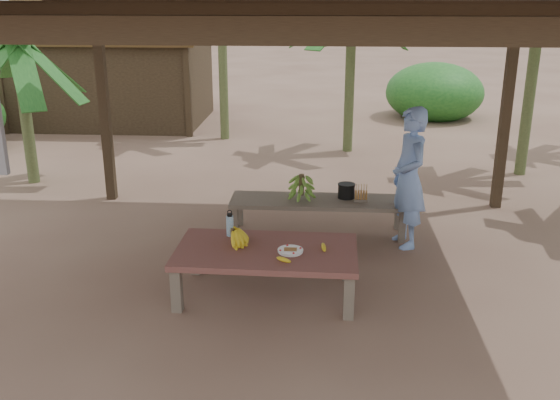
# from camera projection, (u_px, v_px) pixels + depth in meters

# --- Properties ---
(ground) EXTENTS (80.00, 80.00, 0.00)m
(ground) POSITION_uv_depth(u_px,v_px,m) (292.00, 269.00, 6.94)
(ground) COLOR brown
(ground) RESTS_ON ground
(pavilion) EXTENTS (6.60, 5.60, 2.95)m
(pavilion) POSITION_uv_depth(u_px,v_px,m) (293.00, 8.00, 6.04)
(pavilion) COLOR black
(pavilion) RESTS_ON ground
(work_table) EXTENTS (1.82, 1.04, 0.50)m
(work_table) POSITION_uv_depth(u_px,v_px,m) (266.00, 255.00, 6.22)
(work_table) COLOR brown
(work_table) RESTS_ON ground
(bench) EXTENTS (2.20, 0.61, 0.45)m
(bench) POSITION_uv_depth(u_px,v_px,m) (318.00, 204.00, 7.83)
(bench) COLOR brown
(bench) RESTS_ON ground
(ripe_banana_bunch) EXTENTS (0.31, 0.27, 0.19)m
(ripe_banana_bunch) POSITION_uv_depth(u_px,v_px,m) (233.00, 236.00, 6.27)
(ripe_banana_bunch) COLOR yellow
(ripe_banana_bunch) RESTS_ON work_table
(plate) EXTENTS (0.25, 0.25, 0.04)m
(plate) POSITION_uv_depth(u_px,v_px,m) (290.00, 251.00, 6.10)
(plate) COLOR white
(plate) RESTS_ON work_table
(loose_banana_front) EXTENTS (0.16, 0.09, 0.04)m
(loose_banana_front) POSITION_uv_depth(u_px,v_px,m) (284.00, 260.00, 5.89)
(loose_banana_front) COLOR yellow
(loose_banana_front) RESTS_ON work_table
(loose_banana_side) EXTENTS (0.06, 0.17, 0.04)m
(loose_banana_side) POSITION_uv_depth(u_px,v_px,m) (324.00, 247.00, 6.18)
(loose_banana_side) COLOR yellow
(loose_banana_side) RESTS_ON work_table
(water_flask) EXTENTS (0.08, 0.08, 0.29)m
(water_flask) POSITION_uv_depth(u_px,v_px,m) (230.00, 225.00, 6.50)
(water_flask) COLOR #3F8BC5
(water_flask) RESTS_ON work_table
(green_banana_stalk) EXTENTS (0.30, 0.30, 0.34)m
(green_banana_stalk) POSITION_uv_depth(u_px,v_px,m) (301.00, 186.00, 7.78)
(green_banana_stalk) COLOR #598C2D
(green_banana_stalk) RESTS_ON bench
(cooking_pot) EXTENTS (0.21, 0.21, 0.18)m
(cooking_pot) POSITION_uv_depth(u_px,v_px,m) (346.00, 191.00, 7.86)
(cooking_pot) COLOR black
(cooking_pot) RESTS_ON bench
(skewer_rack) EXTENTS (0.18, 0.08, 0.24)m
(skewer_rack) POSITION_uv_depth(u_px,v_px,m) (361.00, 193.00, 7.70)
(skewer_rack) COLOR #A57F47
(skewer_rack) RESTS_ON bench
(woman) EXTENTS (0.54, 0.70, 1.69)m
(woman) POSITION_uv_depth(u_px,v_px,m) (409.00, 178.00, 7.34)
(woman) COLOR #6988C8
(woman) RESTS_ON ground
(hut) EXTENTS (4.40, 3.43, 2.85)m
(hut) POSITION_uv_depth(u_px,v_px,m) (116.00, 74.00, 14.44)
(hut) COLOR black
(hut) RESTS_ON ground
(banana_plant_ne) EXTENTS (1.80, 1.80, 3.16)m
(banana_plant_ne) POSITION_uv_depth(u_px,v_px,m) (540.00, 9.00, 9.67)
(banana_plant_ne) COLOR #596638
(banana_plant_ne) RESTS_ON ground
(banana_plant_n) EXTENTS (1.80, 1.80, 2.94)m
(banana_plant_n) POSITION_uv_depth(u_px,v_px,m) (352.00, 19.00, 11.27)
(banana_plant_n) COLOR #596638
(banana_plant_n) RESTS_ON ground
(banana_plant_w) EXTENTS (1.80, 1.80, 2.42)m
(banana_plant_w) POSITION_uv_depth(u_px,v_px,m) (18.00, 59.00, 9.47)
(banana_plant_w) COLOR #596638
(banana_plant_w) RESTS_ON ground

